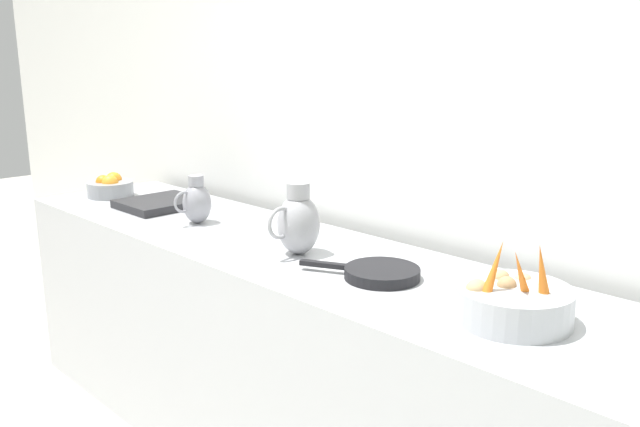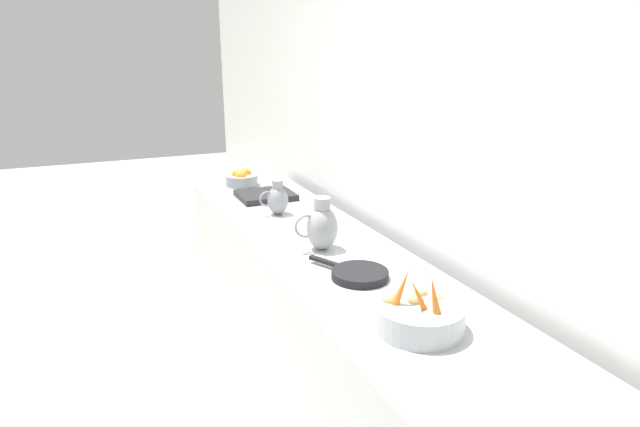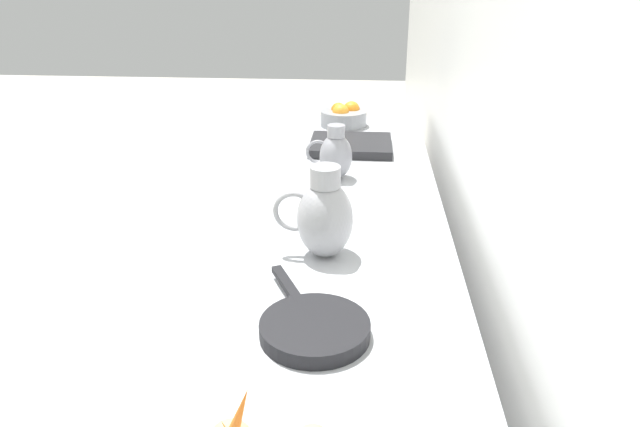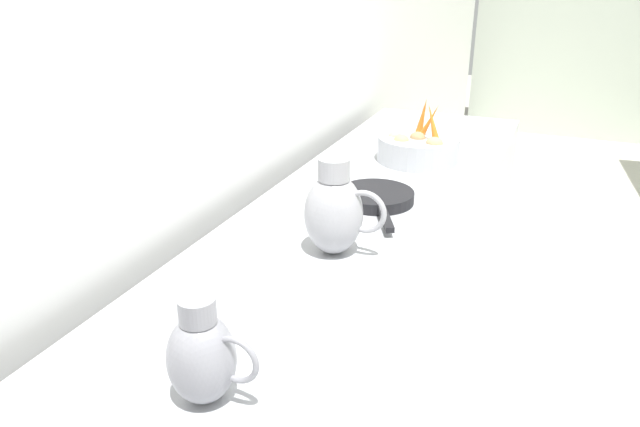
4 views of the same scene
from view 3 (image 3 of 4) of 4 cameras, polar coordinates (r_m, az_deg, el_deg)
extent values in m
cube|color=white|center=(0.96, 28.05, 14.31)|extent=(0.10, 8.02, 3.00)
cube|color=#ADAFB5|center=(1.82, 1.27, -16.82)|extent=(0.66, 3.16, 0.87)
cylinder|color=gray|center=(2.85, 2.29, 9.24)|extent=(0.22, 0.22, 0.07)
sphere|color=orange|center=(2.87, 1.80, 10.01)|extent=(0.07, 0.07, 0.07)
sphere|color=orange|center=(2.82, 2.03, 9.80)|extent=(0.08, 0.08, 0.08)
sphere|color=orange|center=(2.88, 3.08, 10.05)|extent=(0.08, 0.08, 0.08)
sphere|color=orange|center=(2.89, 3.05, 10.08)|extent=(0.07, 0.07, 0.07)
ellipsoid|color=#939399|center=(1.55, 0.49, -0.58)|extent=(0.15, 0.15, 0.21)
cylinder|color=#939399|center=(1.51, 0.51, 3.60)|extent=(0.08, 0.08, 0.06)
torus|color=#939399|center=(1.55, -2.53, 0.19)|extent=(0.11, 0.01, 0.11)
ellipsoid|color=gray|center=(2.13, 1.55, 5.56)|extent=(0.12, 0.12, 0.17)
cylinder|color=gray|center=(2.10, 1.58, 8.02)|extent=(0.06, 0.06, 0.04)
torus|color=gray|center=(2.13, -0.19, 6.00)|extent=(0.09, 0.01, 0.09)
cube|color=#232326|center=(2.49, 3.02, 6.66)|extent=(0.34, 0.30, 0.04)
cylinder|color=black|center=(1.27, -0.51, -11.17)|extent=(0.24, 0.24, 0.03)
cube|color=black|center=(1.42, -3.34, -6.74)|extent=(0.09, 0.15, 0.02)
camera|label=1|loc=(1.60, -91.48, -3.02)|focal=36.72mm
camera|label=2|loc=(1.34, -122.06, -4.88)|focal=30.39mm
camera|label=4|loc=(2.78, -8.76, 22.44)|focal=33.72mm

